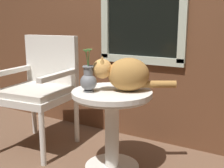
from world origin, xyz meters
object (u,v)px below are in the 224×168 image
object	(u,v)px
cat	(126,74)
wicker_side_table	(112,114)
wicker_chair	(41,85)
pewter_vase_with_ivy	(88,79)

from	to	relation	value
cat	wicker_side_table	bearing A→B (deg)	-147.67
wicker_chair	cat	distance (m)	0.88
wicker_side_table	wicker_chair	world-z (taller)	wicker_chair
wicker_chair	cat	xyz separation A→B (m)	(0.86, -0.02, 0.19)
wicker_side_table	pewter_vase_with_ivy	world-z (taller)	pewter_vase_with_ivy
wicker_chair	pewter_vase_with_ivy	world-z (taller)	wicker_chair
wicker_side_table	cat	bearing A→B (deg)	32.33
wicker_side_table	wicker_chair	distance (m)	0.79
wicker_chair	wicker_side_table	bearing A→B (deg)	-5.64
cat	pewter_vase_with_ivy	xyz separation A→B (m)	(-0.21, -0.17, -0.03)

